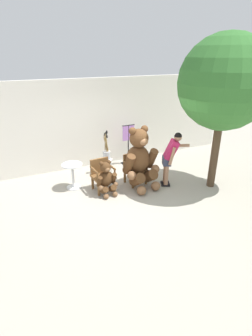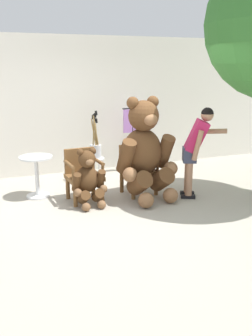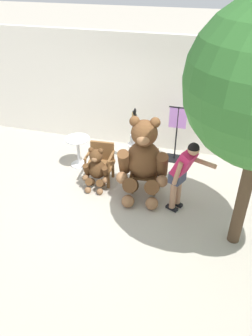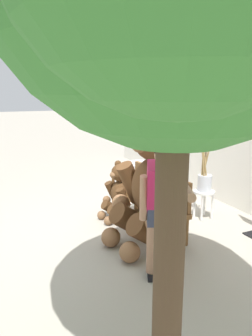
# 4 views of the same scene
# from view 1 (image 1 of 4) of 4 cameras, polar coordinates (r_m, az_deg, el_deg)

# --- Properties ---
(ground_plane) EXTENTS (60.00, 60.00, 0.00)m
(ground_plane) POSITION_cam_1_polar(r_m,az_deg,el_deg) (7.08, 0.29, -5.69)
(ground_plane) COLOR #A8A091
(back_wall) EXTENTS (10.00, 0.16, 2.80)m
(back_wall) POSITION_cam_1_polar(r_m,az_deg,el_deg) (8.65, -6.68, 9.67)
(back_wall) COLOR silver
(back_wall) RESTS_ON ground
(wooden_chair_left) EXTENTS (0.59, 0.56, 0.86)m
(wooden_chair_left) POSITION_cam_1_polar(r_m,az_deg,el_deg) (7.15, -5.22, -1.31)
(wooden_chair_left) COLOR brown
(wooden_chair_left) RESTS_ON ground
(wooden_chair_right) EXTENTS (0.62, 0.59, 0.86)m
(wooden_chair_right) POSITION_cam_1_polar(r_m,az_deg,el_deg) (7.51, 1.82, 0.04)
(wooden_chair_right) COLOR brown
(wooden_chair_right) RESTS_ON ground
(teddy_bear_large) EXTENTS (1.05, 1.03, 1.72)m
(teddy_bear_large) POSITION_cam_1_polar(r_m,az_deg,el_deg) (7.15, 3.00, 2.08)
(teddy_bear_large) COLOR brown
(teddy_bear_large) RESTS_ON ground
(teddy_bear_small) EXTENTS (0.56, 0.55, 0.94)m
(teddy_bear_small) POSITION_cam_1_polar(r_m,az_deg,el_deg) (6.91, -4.31, -2.25)
(teddy_bear_small) COLOR #4C3019
(teddy_bear_small) RESTS_ON ground
(person_visitor) EXTENTS (0.84, 0.48, 1.54)m
(person_visitor) POSITION_cam_1_polar(r_m,az_deg,el_deg) (7.30, 9.70, 2.83)
(person_visitor) COLOR black
(person_visitor) RESTS_ON ground
(white_stool) EXTENTS (0.34, 0.34, 0.46)m
(white_stool) POSITION_cam_1_polar(r_m,az_deg,el_deg) (8.18, -4.21, 1.24)
(white_stool) COLOR white
(white_stool) RESTS_ON ground
(brush_bucket) EXTENTS (0.22, 0.22, 0.93)m
(brush_bucket) POSITION_cam_1_polar(r_m,az_deg,el_deg) (8.06, -4.27, 3.32)
(brush_bucket) COLOR silver
(brush_bucket) RESTS_ON white_stool
(round_side_table) EXTENTS (0.56, 0.56, 0.72)m
(round_side_table) POSITION_cam_1_polar(r_m,az_deg,el_deg) (7.35, -11.53, -1.13)
(round_side_table) COLOR silver
(round_side_table) RESTS_ON ground
(patio_tree) EXTENTS (2.43, 2.32, 3.97)m
(patio_tree) POSITION_cam_1_polar(r_m,az_deg,el_deg) (7.15, 21.65, 16.41)
(patio_tree) COLOR #473523
(patio_tree) RESTS_ON ground
(clothing_display_stand) EXTENTS (0.44, 0.40, 1.36)m
(clothing_display_stand) POSITION_cam_1_polar(r_m,az_deg,el_deg) (8.71, 0.52, 5.27)
(clothing_display_stand) COLOR black
(clothing_display_stand) RESTS_ON ground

